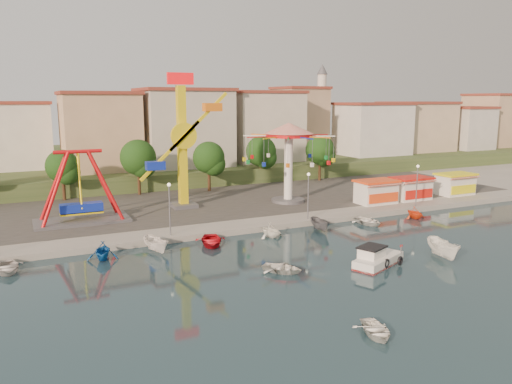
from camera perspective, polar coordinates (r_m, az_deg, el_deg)
ground at (r=42.51m, az=5.82°, el=-8.65°), size 200.00×200.00×0.00m
quay_deck at (r=99.42m, az=-13.06°, el=2.37°), size 200.00×100.00×0.60m
asphalt_pad at (r=68.87m, az=-7.22°, el=-0.71°), size 90.00×28.00×0.01m
hill_terrace at (r=104.12m, az=-13.69°, el=3.37°), size 200.00×60.00×3.00m
pirate_ship_ride at (r=57.77m, az=-19.46°, el=0.42°), size 10.00×5.00×8.00m
kamikaze_tower at (r=62.05m, az=-8.03°, el=5.35°), size 7.57×3.10×16.50m
wave_swinger at (r=65.05m, az=3.75°, el=5.45°), size 11.60×11.60×10.40m
booth_left at (r=66.56m, az=13.57°, el=0.05°), size 5.40×3.78×3.08m
booth_mid at (r=70.39m, az=17.31°, el=0.42°), size 5.40×3.78×3.08m
booth_right at (r=76.09m, az=21.81°, el=0.87°), size 5.40×3.78×3.08m
lamp_post_1 at (r=50.16m, az=-9.83°, el=-2.09°), size 0.14×0.14×5.00m
lamp_post_2 at (r=56.48m, az=5.98°, el=-0.58°), size 0.14×0.14×5.00m
lamp_post_3 at (r=66.14m, az=17.90°, el=0.59°), size 0.14×0.14×5.00m
tree_1 at (r=71.16m, az=-21.27°, el=2.76°), size 4.35×4.35×6.80m
tree_2 at (r=72.06m, az=-13.33°, el=3.86°), size 5.02×5.02×7.85m
tree_3 at (r=73.48m, az=-5.42°, el=3.94°), size 4.68×4.68×7.32m
tree_4 at (r=80.10m, az=0.58°, el=4.66°), size 4.86×4.86×7.60m
tree_5 at (r=83.43m, az=7.34°, el=4.79°), size 4.83×4.83×7.54m
building_1 at (r=85.84m, az=-25.73°, el=5.07°), size 12.33×9.01×8.63m
building_2 at (r=87.28m, az=-17.11°, el=6.58°), size 11.95×9.28×11.23m
building_3 at (r=87.41m, az=-7.74°, el=6.28°), size 12.59×10.50×9.20m
building_4 at (r=95.48m, az=-0.61°, el=6.74°), size 10.75×9.23×9.24m
building_5 at (r=100.14m, az=6.82°, el=7.40°), size 12.77×10.96×11.21m
building_6 at (r=105.64m, az=12.75°, el=7.69°), size 8.23×8.98×12.36m
building_7 at (r=117.10m, az=15.82°, el=6.93°), size 11.59×10.93×8.76m
building_8 at (r=122.16m, az=22.86°, el=7.53°), size 12.84×9.28×12.58m
building_9 at (r=134.33m, az=25.81°, el=6.79°), size 12.95×9.17×9.21m
minaret at (r=105.06m, az=7.49°, el=9.68°), size 2.80×2.80×18.00m
cabin_motorboat at (r=44.03m, az=13.66°, el=-7.53°), size 5.72×3.97×1.88m
rowboat_a at (r=41.29m, az=3.02°, el=-8.68°), size 4.00×4.13×0.70m
rowboat_b at (r=31.79m, az=13.54°, el=-15.11°), size 2.99×3.60×0.64m
skiff at (r=47.58m, az=20.64°, el=-6.12°), size 2.73×4.68×1.70m
moored_boat_0 at (r=46.07m, az=-26.60°, el=-7.70°), size 3.08×4.08×0.80m
moored_boat_1 at (r=46.31m, az=-17.12°, el=-6.40°), size 3.34×3.65×1.63m
moored_boat_2 at (r=47.19m, az=-11.33°, el=-5.92°), size 2.28×4.03×1.47m
moored_boat_3 at (r=48.78m, az=-5.15°, el=-5.57°), size 4.10×4.90×0.87m
moored_boat_4 at (r=51.22m, az=1.70°, el=-4.35°), size 3.18×3.48×1.55m
moored_boat_5 at (r=54.16m, az=7.34°, el=-3.72°), size 1.74×3.64×1.35m
moored_boat_6 at (r=57.88m, az=12.70°, el=-3.26°), size 3.10×4.05×0.78m
moored_boat_7 at (r=62.21m, az=17.70°, el=-2.24°), size 2.59×2.93×1.44m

